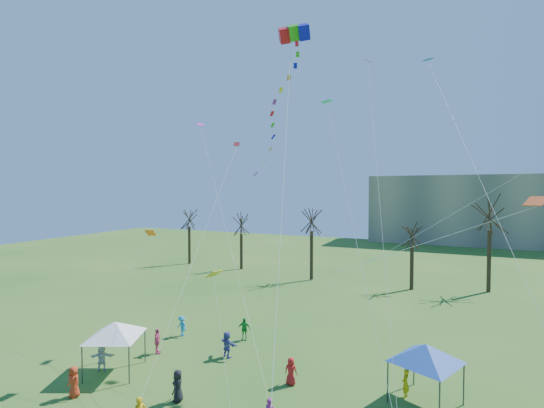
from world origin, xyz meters
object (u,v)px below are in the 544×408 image
at_px(canopy_tent_blue, 426,353).
at_px(big_box_kite, 283,110).
at_px(canopy_tent_white, 115,329).
at_px(distant_building, 518,210).

bearing_deg(canopy_tent_blue, big_box_kite, -169.51).
xyz_separation_m(big_box_kite, canopy_tent_blue, (7.86, 1.46, -13.56)).
relative_size(big_box_kite, canopy_tent_blue, 5.52).
bearing_deg(canopy_tent_white, big_box_kite, 14.99).
height_order(distant_building, big_box_kite, big_box_kite).
bearing_deg(big_box_kite, canopy_tent_white, -165.01).
height_order(distant_building, canopy_tent_white, distant_building).
bearing_deg(big_box_kite, canopy_tent_blue, 10.49).
relative_size(canopy_tent_white, canopy_tent_blue, 1.00).
height_order(canopy_tent_white, canopy_tent_blue, canopy_tent_blue).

